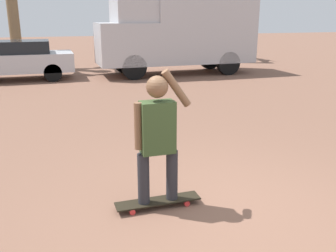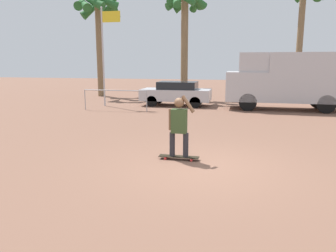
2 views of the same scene
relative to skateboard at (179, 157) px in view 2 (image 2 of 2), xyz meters
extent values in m
plane|color=brown|center=(0.64, -0.44, -0.07)|extent=(80.00, 80.00, 0.00)
cube|color=black|center=(0.00, 0.00, 0.01)|extent=(1.04, 0.22, 0.02)
cylinder|color=red|center=(-0.34, -0.09, -0.04)|extent=(0.07, 0.03, 0.07)
cylinder|color=red|center=(-0.34, 0.09, -0.04)|extent=(0.07, 0.03, 0.07)
cylinder|color=red|center=(0.34, -0.09, -0.04)|extent=(0.07, 0.03, 0.07)
cylinder|color=red|center=(0.34, 0.09, -0.04)|extent=(0.07, 0.03, 0.07)
cylinder|color=#28282D|center=(-0.18, 0.00, 0.33)|extent=(0.14, 0.14, 0.62)
cylinder|color=#28282D|center=(0.18, 0.00, 0.33)|extent=(0.14, 0.14, 0.62)
cube|color=#384C28|center=(0.00, 0.00, 0.94)|extent=(0.39, 0.22, 0.61)
sphere|color=brown|center=(0.00, 0.00, 1.41)|extent=(0.25, 0.25, 0.25)
cylinder|color=brown|center=(-0.23, 0.00, 0.98)|extent=(0.09, 0.09, 0.54)
cylinder|color=brown|center=(0.23, 0.00, 1.38)|extent=(0.35, 0.09, 0.45)
cylinder|color=black|center=(1.82, 9.28, 0.38)|extent=(0.90, 0.28, 0.90)
cylinder|color=black|center=(1.82, 11.04, 0.38)|extent=(0.90, 0.28, 0.90)
cylinder|color=black|center=(5.58, 9.28, 0.38)|extent=(0.90, 0.28, 0.90)
cylinder|color=black|center=(5.58, 11.04, 0.38)|extent=(0.90, 0.28, 0.90)
cube|color=#BCBCC1|center=(1.73, 10.16, 1.14)|extent=(2.12, 2.04, 1.52)
cube|color=black|center=(1.31, 10.16, 1.45)|extent=(0.04, 1.73, 0.76)
cube|color=#BCBCC1|center=(4.76, 10.16, 1.63)|extent=(3.93, 2.04, 2.51)
cube|color=#BCBCC1|center=(2.05, 10.16, 2.40)|extent=(1.48, 1.88, 0.99)
cylinder|color=black|center=(-3.44, 9.75, 0.24)|extent=(0.62, 0.22, 0.62)
cylinder|color=black|center=(-3.44, 11.28, 0.24)|extent=(0.62, 0.22, 0.62)
cylinder|color=black|center=(-0.98, 9.75, 0.24)|extent=(0.62, 0.22, 0.62)
cylinder|color=black|center=(-0.98, 11.28, 0.24)|extent=(0.62, 0.22, 0.62)
cube|color=#BCBCC1|center=(-2.21, 10.51, 0.56)|extent=(3.97, 1.74, 0.64)
cube|color=black|center=(-2.11, 10.51, 1.10)|extent=(2.18, 1.53, 0.43)
cylinder|color=brown|center=(5.10, 15.73, 3.68)|extent=(0.40, 0.40, 7.50)
cylinder|color=brown|center=(-2.34, 13.94, 3.27)|extent=(0.47, 0.47, 6.69)
cone|color=#235B28|center=(-1.57, 14.43, 6.36)|extent=(1.42, 1.85, 1.32)
cone|color=#235B28|center=(-2.41, 14.85, 6.33)|extent=(1.87, 0.65, 1.39)
cone|color=#235B28|center=(-2.92, 14.66, 6.38)|extent=(1.79, 1.57, 1.25)
cylinder|color=brown|center=(-8.70, 14.61, 3.37)|extent=(0.46, 0.46, 6.87)
cone|color=#235B28|center=(-7.60, 14.86, 6.38)|extent=(1.10, 2.26, 1.90)
cone|color=#235B28|center=(-7.95, 15.46, 6.53)|extent=(2.17, 2.02, 1.48)
cone|color=#235B28|center=(-8.93, 15.72, 6.59)|extent=(2.43, 1.10, 1.31)
cone|color=#235B28|center=(-9.38, 15.52, 6.39)|extent=(2.14, 1.81, 1.88)
cone|color=#235B28|center=(-9.81, 14.35, 6.55)|extent=(1.16, 2.42, 1.42)
cone|color=#235B28|center=(-9.49, 13.79, 6.48)|extent=(2.10, 2.05, 1.63)
cone|color=#235B28|center=(-8.81, 13.48, 6.52)|extent=(2.37, 0.85, 1.52)
cylinder|color=#B7B7BC|center=(-6.18, 9.48, 2.61)|extent=(0.09, 0.09, 5.36)
sphere|color=#B7B7BC|center=(-6.18, 9.48, 5.33)|extent=(0.12, 0.12, 0.12)
cube|color=yellow|center=(-5.62, 9.48, 4.84)|extent=(1.03, 0.02, 0.58)
cylinder|color=#99999E|center=(-4.87, 7.81, 0.98)|extent=(3.39, 0.05, 0.05)
cylinder|color=#99999E|center=(-6.56, 7.81, 0.45)|extent=(0.04, 0.04, 1.05)
cylinder|color=#99999E|center=(-3.17, 7.81, 0.45)|extent=(0.04, 0.04, 1.05)
camera|label=1|loc=(-1.14, -3.94, 2.17)|focal=40.00mm
camera|label=2|loc=(1.54, -8.01, 2.41)|focal=35.00mm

